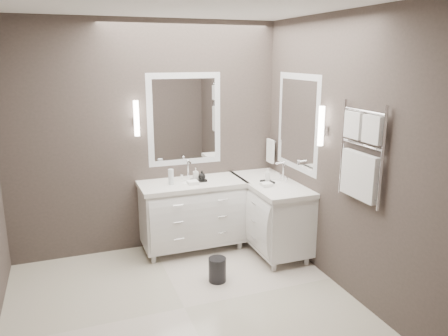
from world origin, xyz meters
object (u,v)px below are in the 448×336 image
object	(u,v)px
waste_bin	(217,270)
towel_ladder	(360,159)
vanity_back	(193,211)
vanity_right	(270,211)

from	to	relation	value
waste_bin	towel_ladder	bearing A→B (deg)	-35.12
vanity_back	vanity_right	xyz separation A→B (m)	(0.88, -0.33, 0.00)
towel_ladder	vanity_back	bearing A→B (deg)	124.10
vanity_back	waste_bin	xyz separation A→B (m)	(0.01, -0.86, -0.36)
vanity_back	vanity_right	bearing A→B (deg)	-20.38
vanity_back	towel_ladder	size ratio (longest dim) A/B	1.38
vanity_back	towel_ladder	distance (m)	2.16
vanity_right	waste_bin	size ratio (longest dim) A/B	4.82
vanity_back	towel_ladder	xyz separation A→B (m)	(1.10, -1.63, 0.91)
vanity_right	towel_ladder	size ratio (longest dim) A/B	1.38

